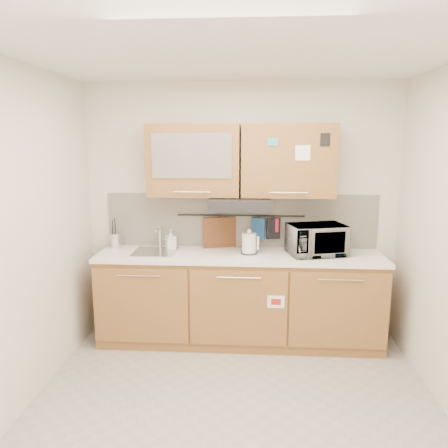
# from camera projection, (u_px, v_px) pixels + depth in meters

# --- Properties ---
(floor) EXTENTS (3.20, 3.20, 0.00)m
(floor) POSITION_uv_depth(u_px,v_px,m) (234.00, 411.00, 3.32)
(floor) COLOR #9E9993
(floor) RESTS_ON ground
(ceiling) EXTENTS (3.20, 3.20, 0.00)m
(ceiling) POSITION_uv_depth(u_px,v_px,m) (236.00, 50.00, 2.82)
(ceiling) COLOR white
(ceiling) RESTS_ON wall_back
(wall_back) EXTENTS (3.20, 0.00, 3.20)m
(wall_back) POSITION_uv_depth(u_px,v_px,m) (241.00, 211.00, 4.54)
(wall_back) COLOR silver
(wall_back) RESTS_ON ground
(wall_left) EXTENTS (0.00, 3.00, 3.00)m
(wall_left) POSITION_uv_depth(u_px,v_px,m) (15.00, 242.00, 3.18)
(wall_left) COLOR silver
(wall_left) RESTS_ON ground
(base_cabinet) EXTENTS (2.80, 0.64, 0.88)m
(base_cabinet) POSITION_uv_depth(u_px,v_px,m) (239.00, 303.00, 4.41)
(base_cabinet) COLOR olive
(base_cabinet) RESTS_ON floor
(countertop) EXTENTS (2.82, 0.62, 0.04)m
(countertop) POSITION_uv_depth(u_px,v_px,m) (240.00, 256.00, 4.31)
(countertop) COLOR white
(countertop) RESTS_ON base_cabinet
(backsplash) EXTENTS (2.80, 0.02, 0.56)m
(backsplash) POSITION_uv_depth(u_px,v_px,m) (241.00, 221.00, 4.55)
(backsplash) COLOR silver
(backsplash) RESTS_ON countertop
(upper_cabinets) EXTENTS (1.82, 0.37, 0.70)m
(upper_cabinets) POSITION_uv_depth(u_px,v_px,m) (240.00, 160.00, 4.27)
(upper_cabinets) COLOR olive
(upper_cabinets) RESTS_ON wall_back
(range_hood) EXTENTS (0.60, 0.46, 0.10)m
(range_hood) POSITION_uv_depth(u_px,v_px,m) (240.00, 203.00, 4.27)
(range_hood) COLOR black
(range_hood) RESTS_ON upper_cabinets
(sink) EXTENTS (0.42, 0.40, 0.26)m
(sink) POSITION_uv_depth(u_px,v_px,m) (155.00, 252.00, 4.38)
(sink) COLOR silver
(sink) RESTS_ON countertop
(utensil_rail) EXTENTS (1.30, 0.02, 0.02)m
(utensil_rail) POSITION_uv_depth(u_px,v_px,m) (241.00, 216.00, 4.50)
(utensil_rail) COLOR black
(utensil_rail) RESTS_ON backsplash
(utensil_crock) EXTENTS (0.15, 0.15, 0.31)m
(utensil_crock) POSITION_uv_depth(u_px,v_px,m) (115.00, 240.00, 4.53)
(utensil_crock) COLOR silver
(utensil_crock) RESTS_ON countertop
(kettle) EXTENTS (0.18, 0.16, 0.25)m
(kettle) POSITION_uv_depth(u_px,v_px,m) (249.00, 244.00, 4.30)
(kettle) COLOR silver
(kettle) RESTS_ON countertop
(toaster) EXTENTS (0.29, 0.24, 0.19)m
(toaster) POSITION_uv_depth(u_px,v_px,m) (314.00, 244.00, 4.29)
(toaster) COLOR black
(toaster) RESTS_ON countertop
(microwave) EXTENTS (0.62, 0.50, 0.30)m
(microwave) POSITION_uv_depth(u_px,v_px,m) (317.00, 240.00, 4.26)
(microwave) COLOR #999999
(microwave) RESTS_ON countertop
(soap_bottle) EXTENTS (0.12, 0.13, 0.20)m
(soap_bottle) POSITION_uv_depth(u_px,v_px,m) (171.00, 239.00, 4.48)
(soap_bottle) COLOR #999999
(soap_bottle) RESTS_ON countertop
(cutting_board) EXTENTS (0.34, 0.11, 0.42)m
(cutting_board) POSITION_uv_depth(u_px,v_px,m) (219.00, 237.00, 4.54)
(cutting_board) COLOR brown
(cutting_board) RESTS_ON utensil_rail
(oven_mitt) EXTENTS (0.14, 0.07, 0.23)m
(oven_mitt) POSITION_uv_depth(u_px,v_px,m) (258.00, 229.00, 4.50)
(oven_mitt) COLOR navy
(oven_mitt) RESTS_ON utensil_rail
(dark_pouch) EXTENTS (0.14, 0.06, 0.22)m
(dark_pouch) POSITION_uv_depth(u_px,v_px,m) (273.00, 228.00, 4.49)
(dark_pouch) COLOR black
(dark_pouch) RESTS_ON utensil_rail
(pot_holder) EXTENTS (0.11, 0.06, 0.14)m
(pot_holder) POSITION_uv_depth(u_px,v_px,m) (273.00, 225.00, 4.48)
(pot_holder) COLOR #B0172F
(pot_holder) RESTS_ON utensil_rail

